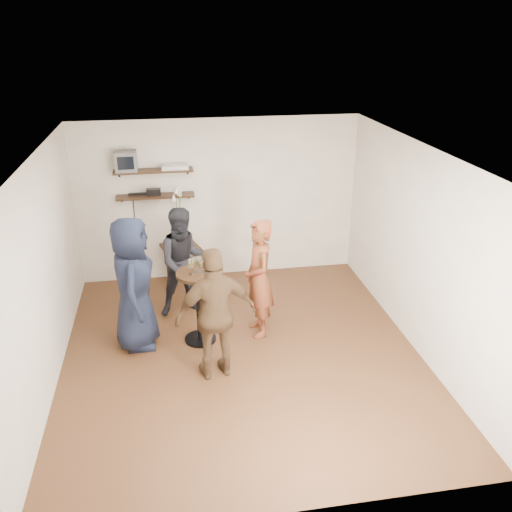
# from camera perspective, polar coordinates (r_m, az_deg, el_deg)

# --- Properties ---
(room) EXTENTS (4.58, 5.08, 2.68)m
(room) POSITION_cam_1_polar(r_m,az_deg,el_deg) (6.46, -1.59, -0.62)
(room) COLOR #452C16
(room) RESTS_ON ground
(shelf_upper) EXTENTS (1.20, 0.25, 0.04)m
(shelf_upper) POSITION_cam_1_polar(r_m,az_deg,el_deg) (8.48, -10.75, 8.81)
(shelf_upper) COLOR black
(shelf_upper) RESTS_ON room
(shelf_lower) EXTENTS (1.20, 0.25, 0.04)m
(shelf_lower) POSITION_cam_1_polar(r_m,az_deg,el_deg) (8.58, -10.55, 6.23)
(shelf_lower) COLOR black
(shelf_lower) RESTS_ON room
(crt_monitor) EXTENTS (0.32, 0.30, 0.30)m
(crt_monitor) POSITION_cam_1_polar(r_m,az_deg,el_deg) (8.46, -13.52, 9.71)
(crt_monitor) COLOR #59595B
(crt_monitor) RESTS_ON shelf_upper
(dvd_deck) EXTENTS (0.40, 0.24, 0.06)m
(dvd_deck) POSITION_cam_1_polar(r_m,az_deg,el_deg) (8.46, -8.53, 9.27)
(dvd_deck) COLOR silver
(dvd_deck) RESTS_ON shelf_upper
(radio) EXTENTS (0.22, 0.10, 0.10)m
(radio) POSITION_cam_1_polar(r_m,az_deg,el_deg) (8.57, -10.73, 6.65)
(radio) COLOR black
(radio) RESTS_ON shelf_lower
(power_strip) EXTENTS (0.30, 0.05, 0.03)m
(power_strip) POSITION_cam_1_polar(r_m,az_deg,el_deg) (8.63, -12.32, 6.40)
(power_strip) COLOR black
(power_strip) RESTS_ON shelf_lower
(side_table) EXTENTS (0.68, 0.68, 0.65)m
(side_table) POSITION_cam_1_polar(r_m,az_deg,el_deg) (8.72, -7.90, 0.36)
(side_table) COLOR black
(side_table) RESTS_ON room
(vase_lilies) EXTENTS (0.20, 0.20, 1.01)m
(vase_lilies) POSITION_cam_1_polar(r_m,az_deg,el_deg) (8.57, -8.06, 2.99)
(vase_lilies) COLOR white
(vase_lilies) RESTS_ON side_table
(drinks_table) EXTENTS (0.55, 0.55, 1.00)m
(drinks_table) POSITION_cam_1_polar(r_m,az_deg,el_deg) (7.09, -6.07, -4.36)
(drinks_table) COLOR black
(drinks_table) RESTS_ON room
(wine_glass_fl) EXTENTS (0.07, 0.07, 0.20)m
(wine_glass_fl) POSITION_cam_1_polar(r_m,az_deg,el_deg) (6.84, -6.88, -0.87)
(wine_glass_fl) COLOR silver
(wine_glass_fl) RESTS_ON drinks_table
(wine_glass_fr) EXTENTS (0.06, 0.06, 0.19)m
(wine_glass_fr) POSITION_cam_1_polar(r_m,az_deg,el_deg) (6.85, -5.76, -0.80)
(wine_glass_fr) COLOR silver
(wine_glass_fr) RESTS_ON drinks_table
(wine_glass_bl) EXTENTS (0.06, 0.06, 0.19)m
(wine_glass_bl) POSITION_cam_1_polar(r_m,az_deg,el_deg) (6.93, -6.43, -0.60)
(wine_glass_bl) COLOR silver
(wine_glass_bl) RESTS_ON drinks_table
(wine_glass_br) EXTENTS (0.07, 0.07, 0.21)m
(wine_glass_br) POSITION_cam_1_polar(r_m,az_deg,el_deg) (6.87, -5.92, -0.61)
(wine_glass_br) COLOR silver
(wine_glass_br) RESTS_ON drinks_table
(person_plaid) EXTENTS (0.44, 0.62, 1.62)m
(person_plaid) POSITION_cam_1_polar(r_m,az_deg,el_deg) (7.15, 0.29, -2.41)
(person_plaid) COLOR red
(person_plaid) RESTS_ON room
(person_dark) EXTENTS (0.87, 0.72, 1.60)m
(person_dark) POSITION_cam_1_polar(r_m,az_deg,el_deg) (7.74, -7.52, -0.66)
(person_dark) COLOR black
(person_dark) RESTS_ON room
(person_navy) EXTENTS (0.61, 0.89, 1.77)m
(person_navy) POSITION_cam_1_polar(r_m,az_deg,el_deg) (7.03, -12.78, -2.88)
(person_navy) COLOR black
(person_navy) RESTS_ON room
(person_brown) EXTENTS (1.02, 0.57, 1.64)m
(person_brown) POSITION_cam_1_polar(r_m,az_deg,el_deg) (6.31, -4.26, -6.15)
(person_brown) COLOR #4F3721
(person_brown) RESTS_ON room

